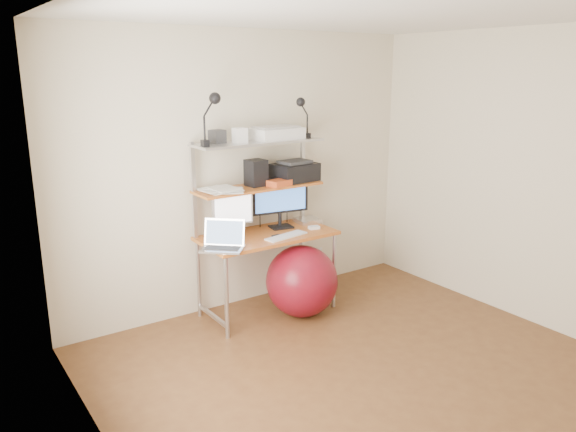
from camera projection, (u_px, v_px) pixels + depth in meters
name	position (u px, v px, depth m)	size (l,w,h in m)	color
room	(384.00, 211.00, 3.69)	(3.60, 3.60, 3.60)	brown
computer_desk	(263.00, 209.00, 4.96)	(1.20, 0.60, 1.57)	#BF6F25
wall_outlet	(319.00, 253.00, 5.82)	(0.08, 0.01, 0.12)	silver
monitor_silver	(233.00, 212.00, 4.86)	(0.36, 0.16, 0.40)	#B7B6BB
monitor_black	(280.00, 198.00, 5.11)	(0.55, 0.19, 0.55)	black
laptop	(223.00, 242.00, 4.56)	(0.43, 0.42, 0.29)	silver
keyboard	(286.00, 236.00, 4.88)	(0.41, 0.12, 0.01)	silver
mouse	(314.00, 227.00, 5.12)	(0.10, 0.06, 0.03)	silver
mac_mini	(307.00, 220.00, 5.33)	(0.21, 0.21, 0.04)	silver
phone	(279.00, 237.00, 4.86)	(0.07, 0.14, 0.01)	black
printer	(295.00, 171.00, 5.16)	(0.43, 0.31, 0.19)	black
nas_cube	(256.00, 173.00, 4.95)	(0.16, 0.16, 0.23)	black
red_box	(279.00, 183.00, 4.96)	(0.20, 0.13, 0.06)	#C0491E
scanner	(276.00, 133.00, 4.97)	(0.46, 0.31, 0.12)	silver
box_white	(240.00, 135.00, 4.72)	(0.11, 0.09, 0.13)	silver
box_grey	(217.00, 137.00, 4.70)	(0.11, 0.11, 0.11)	#2F2F32
clip_lamp_left	(213.00, 107.00, 4.47)	(0.17, 0.09, 0.43)	black
clip_lamp_right	(302.00, 109.00, 4.97)	(0.14, 0.08, 0.36)	black
exercise_ball	(302.00, 281.00, 5.01)	(0.64, 0.64, 0.64)	maroon
paper_stack	(222.00, 189.00, 4.76)	(0.39, 0.41, 0.03)	white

